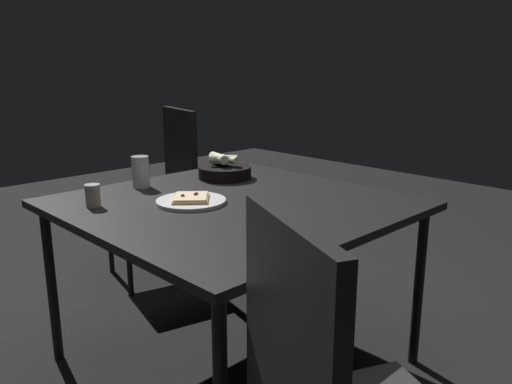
{
  "coord_description": "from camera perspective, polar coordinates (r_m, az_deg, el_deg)",
  "views": [
    {
      "loc": [
        -1.28,
        -1.44,
        1.22
      ],
      "look_at": [
        0.03,
        -0.1,
        0.75
      ],
      "focal_mm": 35.71,
      "sensor_mm": 36.0,
      "label": 1
    }
  ],
  "objects": [
    {
      "name": "pizza_plate",
      "position": [
        1.98,
        -7.28,
        -0.94
      ],
      "size": [
        0.27,
        0.27,
        0.04
      ],
      "color": "white",
      "rests_on": "dining_table"
    },
    {
      "name": "pepper_shaker",
      "position": [
        2.01,
        -17.81,
        -0.51
      ],
      "size": [
        0.06,
        0.06,
        0.09
      ],
      "color": "#BFB299",
      "rests_on": "dining_table"
    },
    {
      "name": "beer_glass",
      "position": [
        2.27,
        -12.8,
        2.01
      ],
      "size": [
        0.08,
        0.08,
        0.14
      ],
      "color": "silver",
      "rests_on": "dining_table"
    },
    {
      "name": "dining_table",
      "position": [
        2.01,
        -2.6,
        -2.31
      ],
      "size": [
        1.18,
        1.2,
        0.7
      ],
      "color": "black",
      "rests_on": "ground"
    },
    {
      "name": "bread_basket",
      "position": [
        2.4,
        -3.52,
        2.43
      ],
      "size": [
        0.25,
        0.25,
        0.11
      ],
      "color": "black",
      "rests_on": "dining_table"
    },
    {
      "name": "chair_far",
      "position": [
        2.99,
        -10.31,
        0.81
      ],
      "size": [
        0.53,
        0.53,
        0.98
      ],
      "color": "black",
      "rests_on": "ground"
    },
    {
      "name": "ground",
      "position": [
        2.29,
        -2.41,
        -18.25
      ],
      "size": [
        8.0,
        8.0,
        0.0
      ],
      "primitive_type": "plane",
      "color": "black"
    }
  ]
}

